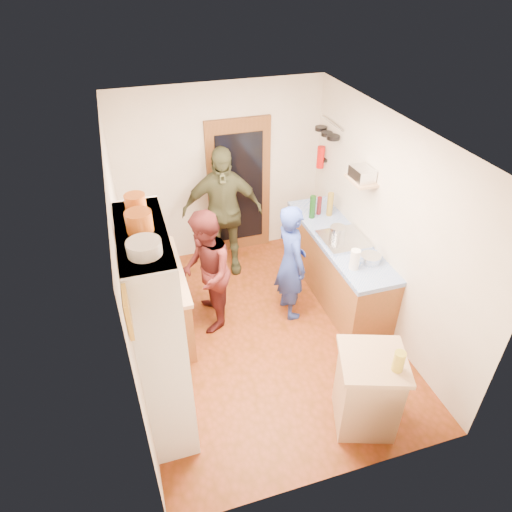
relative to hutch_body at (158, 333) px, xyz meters
name	(u,v)px	position (x,y,z in m)	size (l,w,h in m)	color
floor	(264,332)	(1.30, 0.80, -1.11)	(3.00, 4.00, 0.02)	maroon
ceiling	(266,131)	(1.30, 0.80, 1.51)	(3.00, 4.00, 0.02)	silver
wall_back	(222,174)	(1.30, 2.81, 0.20)	(3.00, 0.02, 2.60)	beige
wall_front	(347,386)	(1.30, -1.21, 0.20)	(3.00, 0.02, 2.60)	beige
wall_left	(125,271)	(-0.21, 0.80, 0.20)	(0.02, 4.00, 2.60)	beige
wall_right	(385,226)	(2.81, 0.80, 0.20)	(0.02, 4.00, 2.60)	beige
door_frame	(239,188)	(1.55, 2.77, -0.05)	(0.95, 0.06, 2.10)	brown
door_glass	(240,189)	(1.55, 2.74, -0.05)	(0.70, 0.02, 1.70)	black
hutch_body	(158,333)	(0.00, 0.00, 0.00)	(0.40, 1.20, 2.20)	white
hutch_top_shelf	(141,234)	(0.00, 0.00, 1.08)	(0.40, 1.14, 0.04)	white
plate_stack	(144,248)	(0.00, -0.32, 1.15)	(0.26, 0.26, 0.11)	white
orange_pot_a	(139,222)	(0.00, 0.02, 1.18)	(0.21, 0.21, 0.17)	orange
orange_pot_b	(135,203)	(0.00, 0.35, 1.18)	(0.18, 0.18, 0.16)	orange
left_counter_base	(160,302)	(0.10, 1.25, -0.68)	(0.60, 1.40, 0.85)	brown
left_counter_top	(155,273)	(0.10, 1.25, -0.23)	(0.64, 1.44, 0.05)	tan
toaster	(165,291)	(0.15, 0.74, -0.11)	(0.25, 0.17, 0.19)	white
kettle	(150,269)	(0.05, 1.18, -0.11)	(0.17, 0.17, 0.19)	white
orange_bowl	(160,261)	(0.18, 1.38, -0.16)	(0.18, 0.18, 0.08)	orange
chopping_board	(151,247)	(0.12, 1.76, -0.19)	(0.30, 0.22, 0.03)	tan
right_counter_base	(336,266)	(2.50, 1.30, -0.68)	(0.60, 2.20, 0.84)	brown
right_counter_top	(339,239)	(2.50, 1.30, -0.23)	(0.62, 2.22, 0.06)	#1A4BB6
hob	(343,240)	(2.50, 1.19, -0.18)	(0.55, 0.58, 0.04)	silver
pot_on_hob	(338,231)	(2.45, 1.28, -0.09)	(0.20, 0.20, 0.13)	silver
bottle_a	(313,207)	(2.35, 1.88, -0.03)	(0.08, 0.08, 0.33)	#143F14
bottle_b	(319,206)	(2.48, 1.94, -0.07)	(0.07, 0.07, 0.26)	#591419
bottle_c	(330,204)	(2.61, 1.87, -0.03)	(0.09, 0.09, 0.34)	olive
paper_towel	(355,259)	(2.35, 0.62, -0.07)	(0.12, 0.12, 0.25)	white
mixing_bowl	(371,259)	(2.60, 0.68, -0.15)	(0.25, 0.25, 0.09)	silver
island_base	(367,392)	(1.87, -0.73, -0.67)	(0.55, 0.55, 0.86)	tan
island_top	(374,361)	(1.87, -0.73, -0.22)	(0.62, 0.62, 0.05)	tan
cutting_board	(368,356)	(1.84, -0.66, -0.21)	(0.35, 0.28, 0.02)	white
oil_jar	(399,361)	(2.00, -0.90, -0.09)	(0.10, 0.10, 0.21)	#AD9E2D
pan_rail	(333,123)	(2.76, 2.33, 0.95)	(0.02, 0.02, 0.65)	silver
pan_hang_a	(333,137)	(2.70, 2.15, 0.82)	(0.18, 0.18, 0.05)	black
pan_hang_b	(327,134)	(2.70, 2.35, 0.80)	(0.16, 0.16, 0.05)	black
pan_hang_c	(321,128)	(2.70, 2.55, 0.81)	(0.17, 0.17, 0.05)	black
wall_shelf	(361,181)	(2.67, 1.25, 0.60)	(0.26, 0.42, 0.03)	tan
radio	(362,174)	(2.67, 1.25, 0.69)	(0.22, 0.30, 0.15)	silver
ext_bracket	(324,160)	(2.77, 2.50, 0.35)	(0.06, 0.10, 0.04)	black
fire_extinguisher	(321,157)	(2.71, 2.50, 0.40)	(0.11, 0.11, 0.32)	red
picture_frame	(128,312)	(-0.18, -0.75, 0.95)	(0.03, 0.25, 0.30)	gold
person_hob	(294,263)	(1.78, 1.07, -0.31)	(0.58, 0.38, 1.58)	navy
person_left	(208,270)	(0.72, 1.22, -0.30)	(0.78, 0.61, 1.61)	#481717
person_back	(223,212)	(1.18, 2.29, -0.14)	(1.12, 0.47, 1.92)	#353721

